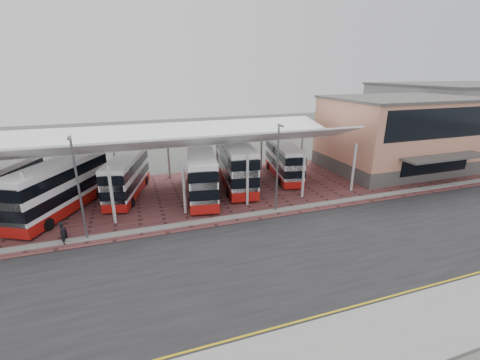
{
  "coord_description": "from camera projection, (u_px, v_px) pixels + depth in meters",
  "views": [
    {
      "loc": [
        -9.98,
        -18.35,
        12.36
      ],
      "look_at": [
        -0.99,
        7.77,
        2.91
      ],
      "focal_mm": 24.0,
      "sensor_mm": 36.0,
      "label": 1
    }
  ],
  "objects": [
    {
      "name": "bus_0",
      "position": [
        2.0,
        188.0,
        29.55
      ],
      "size": [
        5.46,
        10.19,
        4.12
      ],
      "rotation": [
        0.0,
        0.0,
        -0.34
      ],
      "color": "white",
      "rests_on": "forecourt"
    },
    {
      "name": "north_kerb",
      "position": [
        256.0,
        214.0,
        29.02
      ],
      "size": [
        120.0,
        0.8,
        0.14
      ],
      "primitive_type": "cube",
      "color": "gray",
      "rests_on": "ground"
    },
    {
      "name": "yellow_line_far",
      "position": [
        343.0,
        309.0,
        17.49
      ],
      "size": [
        120.0,
        0.12,
        0.01
      ],
      "primitive_type": "cube",
      "color": "#BE980A",
      "rests_on": "road"
    },
    {
      "name": "warehouse",
      "position": [
        466.0,
        113.0,
        58.08
      ],
      "size": [
        30.5,
        20.5,
        10.25
      ],
      "color": "slate",
      "rests_on": "ground"
    },
    {
      "name": "sidewalk",
      "position": [
        373.0,
        340.0,
        15.42
      ],
      "size": [
        120.0,
        4.0,
        0.14
      ],
      "primitive_type": "cube",
      "color": "gray",
      "rests_on": "ground"
    },
    {
      "name": "yellow_line_near",
      "position": [
        347.0,
        313.0,
        17.22
      ],
      "size": [
        120.0,
        0.12,
        0.01
      ],
      "primitive_type": "cube",
      "color": "#BE980A",
      "rests_on": "road"
    },
    {
      "name": "bus_1",
      "position": [
        60.0,
        187.0,
        28.88
      ],
      "size": [
        7.62,
        11.2,
        4.66
      ],
      "rotation": [
        0.0,
        0.0,
        -0.49
      ],
      "color": "white",
      "rests_on": "forecourt"
    },
    {
      "name": "bus_5",
      "position": [
        283.0,
        160.0,
        38.68
      ],
      "size": [
        4.28,
        10.24,
        4.11
      ],
      "rotation": [
        0.0,
        0.0,
        -0.2
      ],
      "color": "white",
      "rests_on": "forecourt"
    },
    {
      "name": "bus_3",
      "position": [
        201.0,
        173.0,
        33.01
      ],
      "size": [
        4.46,
        11.6,
        4.67
      ],
      "rotation": [
        0.0,
        0.0,
        -0.17
      ],
      "color": "white",
      "rests_on": "forecourt"
    },
    {
      "name": "ground",
      "position": [
        287.0,
        249.0,
        23.49
      ],
      "size": [
        140.0,
        140.0,
        0.0
      ],
      "primitive_type": "plane",
      "color": "#494D47"
    },
    {
      "name": "canopy",
      "position": [
        173.0,
        139.0,
        32.24
      ],
      "size": [
        37.0,
        11.63,
        7.07
      ],
      "color": "silver",
      "rests_on": "ground"
    },
    {
      "name": "bus_2",
      "position": [
        127.0,
        176.0,
        32.84
      ],
      "size": [
        4.83,
        10.26,
        4.12
      ],
      "rotation": [
        0.0,
        0.0,
        -0.26
      ],
      "color": "white",
      "rests_on": "forecourt"
    },
    {
      "name": "lamp_west",
      "position": [
        78.0,
        186.0,
        23.38
      ],
      "size": [
        0.16,
        0.9,
        8.07
      ],
      "color": "#525458",
      "rests_on": "ground"
    },
    {
      "name": "pedestrian",
      "position": [
        63.0,
        233.0,
        23.78
      ],
      "size": [
        0.45,
        0.67,
        1.79
      ],
      "primitive_type": "imported",
      "rotation": [
        0.0,
        0.0,
        1.61
      ],
      "color": "black",
      "rests_on": "forecourt"
    },
    {
      "name": "road",
      "position": [
        294.0,
        255.0,
        22.59
      ],
      "size": [
        120.0,
        14.0,
        0.02
      ],
      "primitive_type": "cube",
      "color": "black",
      "rests_on": "ground"
    },
    {
      "name": "terminal",
      "position": [
        399.0,
        133.0,
        41.52
      ],
      "size": [
        18.4,
        14.4,
        9.25
      ],
      "color": "#4F4D4B",
      "rests_on": "ground"
    },
    {
      "name": "bus_4",
      "position": [
        235.0,
        163.0,
        35.94
      ],
      "size": [
        4.39,
        12.31,
        4.96
      ],
      "rotation": [
        0.0,
        0.0,
        -0.14
      ],
      "color": "white",
      "rests_on": "forecourt"
    },
    {
      "name": "suitcase",
      "position": [
        64.0,
        234.0,
        24.77
      ],
      "size": [
        0.38,
        0.27,
        0.66
      ],
      "primitive_type": "cube",
      "color": "black",
      "rests_on": "forecourt"
    },
    {
      "name": "lamp_east",
      "position": [
        278.0,
        166.0,
        28.31
      ],
      "size": [
        0.16,
        0.9,
        8.07
      ],
      "color": "#525458",
      "rests_on": "ground"
    },
    {
      "name": "forecourt",
      "position": [
        250.0,
        187.0,
        35.73
      ],
      "size": [
        72.0,
        16.0,
        0.06
      ],
      "primitive_type": "cube",
      "color": "brown",
      "rests_on": "ground"
    }
  ]
}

